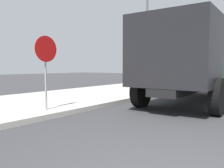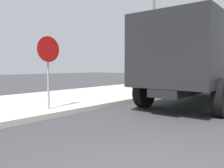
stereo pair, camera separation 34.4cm
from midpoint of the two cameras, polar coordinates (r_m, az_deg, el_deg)
The scene contains 3 objects.
stop_sign at distance 7.16m, azimuth -14.01°, elevation 5.99°, with size 0.76×0.08×2.17m.
dump_truck_green at distance 9.65m, azimuth 22.03°, elevation 5.05°, with size 7.06×2.95×3.00m.
street_light_pole at distance 12.31m, azimuth 10.96°, elevation 10.92°, with size 0.12×0.12×5.44m, color #595B5E.
Camera 2 is at (-2.39, -1.35, 1.42)m, focal length 37.35 mm.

